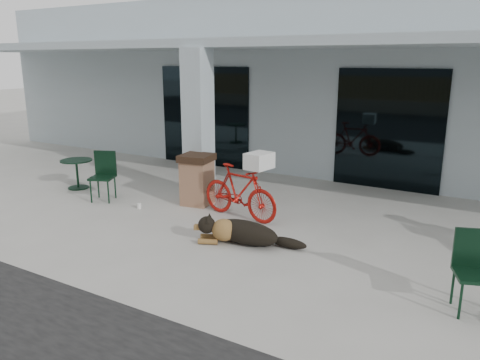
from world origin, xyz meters
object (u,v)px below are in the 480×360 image
Objects in this scene: bicycle at (239,192)px; cafe_table_near at (77,174)px; cafe_chair_near at (102,177)px; cafe_chair_far_a at (476,274)px; dog at (245,231)px; trash_receptacle at (197,180)px.

bicycle reaches higher than cafe_table_near.
cafe_chair_near is 1.05× the size of cafe_chair_far_a.
dog is 3.82m from cafe_chair_near.
trash_receptacle is at bearing 83.92° from bicycle.
cafe_chair_near is 0.99× the size of trash_receptacle.
cafe_chair_near reaches higher than cafe_chair_far_a.
bicycle is 1.22m from trash_receptacle.
dog is 2.38m from trash_receptacle.
bicycle is 2.37× the size of cafe_table_near.
trash_receptacle reaches higher than bicycle.
cafe_chair_far_a is at bearing -19.51° from trash_receptacle.
bicycle is at bearing -14.48° from cafe_chair_near.
cafe_table_near is (-4.27, -0.09, -0.17)m from bicycle.
bicycle is at bearing 139.26° from cafe_chair_far_a.
trash_receptacle reaches higher than cafe_chair_near.
cafe_table_near is 8.47m from cafe_chair_far_a.
bicycle is at bearing 100.41° from dog.
cafe_chair_far_a is at bearing -32.14° from cafe_chair_near.
dog is 1.32× the size of cafe_chair_near.
bicycle reaches higher than dog.
cafe_chair_far_a is (4.07, -1.55, -0.02)m from bicycle.
cafe_table_near is at bearing 150.17° from cafe_chair_far_a.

